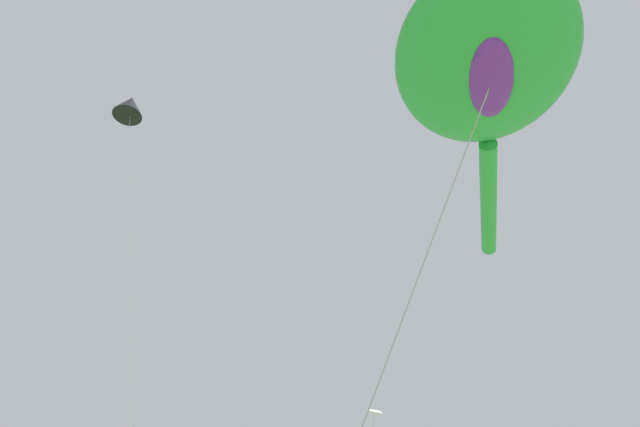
{
  "coord_description": "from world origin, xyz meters",
  "views": [
    {
      "loc": [
        -5.58,
        2.18,
        1.82
      ],
      "look_at": [
        -2.09,
        8.72,
        7.05
      ],
      "focal_mm": 30.42,
      "sensor_mm": 36.0,
      "label": 1
    }
  ],
  "objects": [
    {
      "name": "small_kite_diamond_red",
      "position": [
        3.91,
        16.47,
        6.2
      ],
      "size": [
        0.6,
        2.62,
        6.53
      ],
      "rotation": [
        0.0,
        0.0,
        0.08
      ],
      "color": "white",
      "rests_on": "ground"
    },
    {
      "name": "small_kite_streamer_purple",
      "position": [
        -5.09,
        20.61,
        19.11
      ],
      "size": [
        4.69,
        1.44,
        19.71
      ],
      "rotation": [
        0.0,
        0.0,
        2.99
      ],
      "color": "black",
      "rests_on": "ground"
    },
    {
      "name": "big_show_kite",
      "position": [
        1.21,
        7.3,
        11.04
      ],
      "size": [
        8.3,
        8.76,
        11.7
      ],
      "rotation": [
        0.0,
        0.0,
        -2.31
      ],
      "color": "green",
      "rests_on": "ground"
    }
  ]
}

